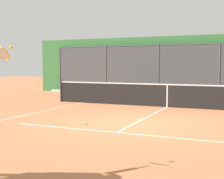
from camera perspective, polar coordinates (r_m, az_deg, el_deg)
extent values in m
plane|color=#B76B42|center=(9.49, 4.06, -6.13)|extent=(60.00, 60.00, 0.00)
cube|color=white|center=(8.24, 0.85, -7.72)|extent=(6.25, 0.05, 0.01)
cube|color=white|center=(10.79, -18.19, -5.04)|extent=(0.05, 9.80, 0.01)
cube|color=white|center=(10.73, 6.44, -4.89)|extent=(0.05, 5.39, 0.01)
cylinder|color=#474C51|center=(17.51, 18.76, 3.24)|extent=(0.07, 0.07, 2.88)
cylinder|color=#474C51|center=(18.08, 8.37, 3.45)|extent=(0.07, 0.07, 2.88)
cylinder|color=#474C51|center=(19.20, -1.09, 3.56)|extent=(0.07, 0.07, 2.88)
cylinder|color=#474C51|center=(20.78, -9.33, 3.56)|extent=(0.07, 0.07, 2.88)
cylinder|color=#474C51|center=(17.76, 13.57, 7.89)|extent=(16.34, 0.05, 0.05)
cube|color=#474C51|center=(17.73, 13.48, 3.36)|extent=(16.34, 0.02, 2.88)
cube|color=#387A3D|center=(18.36, 13.85, 4.12)|extent=(19.34, 0.90, 3.35)
cube|color=silver|center=(17.63, 13.30, -1.09)|extent=(17.34, 0.18, 0.15)
cylinder|color=#2D2D2D|center=(15.29, -9.14, -0.13)|extent=(0.09, 0.09, 1.07)
cube|color=black|center=(13.26, 9.89, -1.18)|extent=(10.19, 0.02, 0.91)
cube|color=white|center=(13.22, 9.92, 0.89)|extent=(10.19, 0.04, 0.05)
cube|color=white|center=(13.26, 9.89, -1.18)|extent=(0.05, 0.04, 0.91)
torus|color=gold|center=(5.86, -19.02, 6.11)|extent=(0.32, 0.23, 0.26)
cylinder|color=silver|center=(5.86, -19.02, 6.11)|extent=(0.27, 0.18, 0.21)
sphere|color=#CCDB33|center=(5.97, -17.67, 7.25)|extent=(0.07, 0.07, 0.07)
sphere|color=#D6E042|center=(9.36, -4.80, -6.08)|extent=(0.07, 0.07, 0.07)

